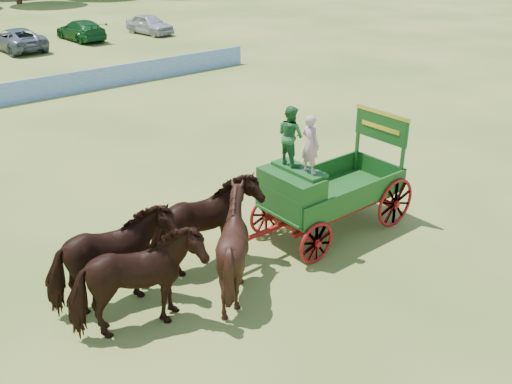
% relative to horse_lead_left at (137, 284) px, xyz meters
% --- Properties ---
extents(ground, '(160.00, 160.00, 0.00)m').
position_rel_horse_lead_left_xyz_m(ground, '(4.57, 0.12, -1.14)').
color(ground, '#A89E4B').
rests_on(ground, ground).
extents(horse_lead_left, '(2.92, 1.83, 2.28)m').
position_rel_horse_lead_left_xyz_m(horse_lead_left, '(0.00, 0.00, 0.00)').
color(horse_lead_left, black).
rests_on(horse_lead_left, ground).
extents(horse_lead_right, '(2.83, 1.55, 2.28)m').
position_rel_horse_lead_left_xyz_m(horse_lead_right, '(0.00, 1.10, 0.00)').
color(horse_lead_right, black).
rests_on(horse_lead_right, ground).
extents(horse_wheel_left, '(2.25, 2.05, 2.29)m').
position_rel_horse_lead_left_xyz_m(horse_wheel_left, '(2.40, 0.00, 0.00)').
color(horse_wheel_left, black).
rests_on(horse_wheel_left, ground).
extents(horse_wheel_right, '(2.72, 1.27, 2.28)m').
position_rel_horse_lead_left_xyz_m(horse_wheel_right, '(2.40, 1.10, 0.00)').
color(horse_wheel_right, black).
rests_on(horse_wheel_right, ground).
extents(farm_dray, '(5.99, 2.00, 3.64)m').
position_rel_horse_lead_left_xyz_m(farm_dray, '(5.38, 0.58, 0.44)').
color(farm_dray, maroon).
rests_on(farm_dray, ground).
extents(sponsor_banner, '(26.00, 0.08, 1.05)m').
position_rel_horse_lead_left_xyz_m(sponsor_banner, '(3.57, 18.12, -0.62)').
color(sponsor_banner, '#2149B7').
rests_on(sponsor_banner, ground).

